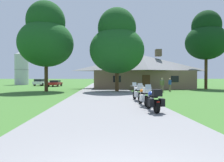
# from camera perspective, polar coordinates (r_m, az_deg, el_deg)

# --- Properties ---
(ground_plane) EXTENTS (500.00, 500.00, 0.00)m
(ground_plane) POSITION_cam_1_polar(r_m,az_deg,el_deg) (22.77, -1.81, -3.39)
(ground_plane) COLOR #386628
(asphalt_driveway) EXTENTS (6.40, 80.00, 0.06)m
(asphalt_driveway) POSITION_cam_1_polar(r_m,az_deg,el_deg) (20.77, -1.72, -3.72)
(asphalt_driveway) COLOR slate
(asphalt_driveway) RESTS_ON ground
(motorcycle_blue_nearest_to_camera) EXTENTS (0.76, 2.08, 1.30)m
(motorcycle_blue_nearest_to_camera) POSITION_cam_1_polar(r_m,az_deg,el_deg) (10.40, 11.37, -5.23)
(motorcycle_blue_nearest_to_camera) COLOR black
(motorcycle_blue_nearest_to_camera) RESTS_ON asphalt_driveway
(motorcycle_orange_second_in_row) EXTENTS (0.80, 2.08, 1.30)m
(motorcycle_orange_second_in_row) POSITION_cam_1_polar(r_m,az_deg,el_deg) (12.48, 8.90, -4.19)
(motorcycle_orange_second_in_row) COLOR black
(motorcycle_orange_second_in_row) RESTS_ON asphalt_driveway
(motorcycle_white_farthest_in_row) EXTENTS (0.86, 2.08, 1.30)m
(motorcycle_white_farthest_in_row) POSITION_cam_1_polar(r_m,az_deg,el_deg) (15.12, 7.16, -3.29)
(motorcycle_white_farthest_in_row) COLOR black
(motorcycle_white_farthest_in_row) RESTS_ON asphalt_driveway
(stone_lodge) EXTENTS (15.61, 7.11, 6.17)m
(stone_lodge) POSITION_cam_1_polar(r_m,az_deg,el_deg) (33.04, 8.13, 2.67)
(stone_lodge) COLOR brown
(stone_lodge) RESTS_ON ground
(bystander_blue_shirt_near_lodge) EXTENTS (0.55, 0.26, 1.69)m
(bystander_blue_shirt_near_lodge) POSITION_cam_1_polar(r_m,az_deg,el_deg) (27.47, 13.59, -0.69)
(bystander_blue_shirt_near_lodge) COLOR black
(bystander_blue_shirt_near_lodge) RESTS_ON ground
(bystander_olive_shirt_beside_signpost) EXTENTS (0.48, 0.38, 1.69)m
(bystander_olive_shirt_beside_signpost) POSITION_cam_1_polar(r_m,az_deg,el_deg) (24.89, 13.56, -0.86)
(bystander_olive_shirt_beside_signpost) COLOR #75664C
(bystander_olive_shirt_beside_signpost) RESTS_ON ground
(bystander_blue_shirt_by_tree) EXTENTS (0.26, 0.55, 1.67)m
(bystander_blue_shirt_by_tree) POSITION_cam_1_polar(r_m,az_deg,el_deg) (26.96, 15.58, -0.77)
(bystander_blue_shirt_by_tree) COLOR #75664C
(bystander_blue_shirt_by_tree) RESTS_ON ground
(tree_by_lodge_front) EXTENTS (6.59, 6.59, 10.12)m
(tree_by_lodge_front) POSITION_cam_1_polar(r_m,az_deg,el_deg) (25.51, 1.35, 10.16)
(tree_by_lodge_front) COLOR #422D19
(tree_by_lodge_front) RESTS_ON ground
(tree_right_of_lodge) EXTENTS (6.10, 6.10, 11.72)m
(tree_right_of_lodge) POSITION_cam_1_polar(r_m,az_deg,el_deg) (34.74, 24.43, 10.80)
(tree_right_of_lodge) COLOR #422D19
(tree_right_of_lodge) RESTS_ON ground
(tree_left_near) EXTENTS (6.76, 6.76, 11.17)m
(tree_left_near) POSITION_cam_1_polar(r_m,az_deg,el_deg) (27.52, -17.64, 11.40)
(tree_left_near) COLOR #422D19
(tree_left_near) RESTS_ON ground
(metal_silo_distant) EXTENTS (3.22, 3.22, 8.02)m
(metal_silo_distant) POSITION_cam_1_polar(r_m,az_deg,el_deg) (54.28, -23.55, 3.30)
(metal_silo_distant) COLOR #B2B7BC
(metal_silo_distant) RESTS_ON ground
(parked_white_suv_far_left) EXTENTS (2.55, 4.83, 1.40)m
(parked_white_suv_far_left) POSITION_cam_1_polar(r_m,az_deg,el_deg) (46.58, -18.78, -0.26)
(parked_white_suv_far_left) COLOR silver
(parked_white_suv_far_left) RESTS_ON ground
(parked_red_sedan_far_left) EXTENTS (2.09, 4.30, 1.20)m
(parked_red_sedan_far_left) POSITION_cam_1_polar(r_m,az_deg,el_deg) (41.84, -15.32, -0.56)
(parked_red_sedan_far_left) COLOR maroon
(parked_red_sedan_far_left) RESTS_ON ground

